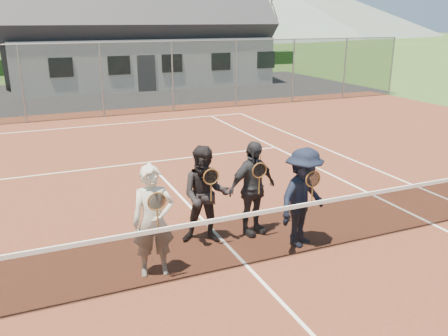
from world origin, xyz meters
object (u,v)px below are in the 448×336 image
(player_a, at_px, (153,221))
(player_d, at_px, (303,198))
(clubhouse, at_px, (136,17))
(player_b, at_px, (206,195))
(tennis_net, at_px, (247,237))
(player_c, at_px, (252,188))

(player_a, distance_m, player_d, 2.68)
(clubhouse, relative_size, player_b, 8.67)
(tennis_net, distance_m, player_b, 1.21)
(player_b, relative_size, player_d, 1.00)
(player_a, relative_size, player_c, 1.00)
(player_c, bearing_deg, tennis_net, -120.23)
(clubhouse, distance_m, player_d, 24.03)
(clubhouse, relative_size, player_c, 8.67)
(clubhouse, height_order, player_b, clubhouse)
(player_c, bearing_deg, player_d, -51.88)
(tennis_net, xyz_separation_m, player_d, (1.25, 0.32, 0.38))
(clubhouse, bearing_deg, player_c, -98.35)
(player_a, height_order, player_b, same)
(clubhouse, height_order, player_d, clubhouse)
(clubhouse, xyz_separation_m, player_b, (-4.28, -22.89, -3.07))
(tennis_net, xyz_separation_m, player_c, (0.64, 1.10, 0.38))
(tennis_net, height_order, player_b, player_b)
(tennis_net, bearing_deg, player_a, 165.73)
(tennis_net, bearing_deg, player_d, 14.58)
(player_a, bearing_deg, player_c, 19.39)
(tennis_net, bearing_deg, player_c, 59.77)
(tennis_net, bearing_deg, player_b, 104.21)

